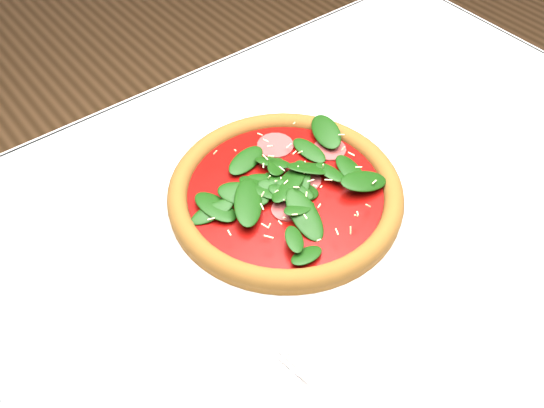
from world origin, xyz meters
TOP-DOWN VIEW (x-y plane):
  - dining_table at (0.00, 0.00)m, footprint 1.21×0.81m
  - plate at (-0.04, 0.04)m, footprint 0.39×0.39m
  - pizza at (-0.04, 0.04)m, footprint 0.36×0.36m
  - napkin at (-0.18, -0.24)m, footprint 0.14×0.07m
  - fork at (-0.19, -0.21)m, footprint 0.04×0.15m
  - saucer_near at (0.36, -0.10)m, footprint 0.15×0.15m
  - saucer_far at (0.46, 0.18)m, footprint 0.14×0.14m

SIDE VIEW (x-z plane):
  - dining_table at x=0.00m, z-range 0.27..1.02m
  - napkin at x=-0.18m, z-range 0.75..0.76m
  - saucer_far at x=0.46m, z-range 0.75..0.76m
  - saucer_near at x=0.36m, z-range 0.75..0.76m
  - plate at x=-0.04m, z-range 0.75..0.77m
  - fork at x=-0.19m, z-range 0.76..0.76m
  - pizza at x=-0.04m, z-range 0.76..0.80m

